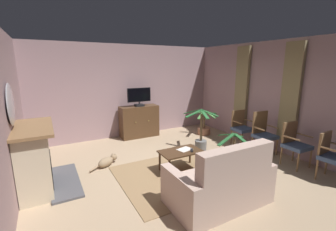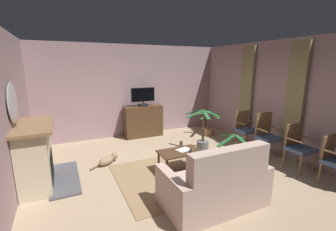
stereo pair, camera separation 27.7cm
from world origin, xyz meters
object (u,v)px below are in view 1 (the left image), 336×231
at_px(fireplace, 36,159).
at_px(wall_mirror_oval, 11,104).
at_px(coffee_table, 181,153).
at_px(cat, 107,161).
at_px(side_chair_beside_plant, 241,126).
at_px(potted_plant_leafy_by_curtain, 233,157).
at_px(tv_remote, 192,150).
at_px(sofa_floral, 221,184).
at_px(television, 139,96).
at_px(potted_plant_on_hearth_side, 201,139).
at_px(side_chair_tucked_against_wall, 295,143).
at_px(tv_cabinet, 139,122).
at_px(side_chair_mid_row, 263,132).
at_px(potted_plant_small_fern_corner, 204,129).
at_px(side_chair_nearest_door, 332,155).
at_px(folded_newspaper, 185,149).

distance_m(fireplace, wall_mirror_oval, 1.02).
bearing_deg(coffee_table, cat, 143.17).
bearing_deg(side_chair_beside_plant, potted_plant_leafy_by_curtain, -142.16).
relative_size(tv_remote, sofa_floral, 0.11).
height_order(television, side_chair_beside_plant, television).
height_order(fireplace, potted_plant_on_hearth_side, fireplace).
xyz_separation_m(fireplace, side_chair_tucked_against_wall, (4.88, -1.59, -0.03)).
bearing_deg(television, side_chair_beside_plant, -41.92).
distance_m(tv_cabinet, potted_plant_on_hearth_side, 2.08).
distance_m(tv_cabinet, potted_plant_leafy_by_curtain, 3.09).
bearing_deg(sofa_floral, coffee_table, 87.17).
xyz_separation_m(tv_cabinet, tv_remote, (0.09, -2.69, -0.01)).
height_order(fireplace, wall_mirror_oval, wall_mirror_oval).
xyz_separation_m(side_chair_tucked_against_wall, side_chair_beside_plant, (0.00, 1.53, -0.00)).
relative_size(tv_remote, side_chair_mid_row, 0.16).
xyz_separation_m(side_chair_beside_plant, potted_plant_small_fern_corner, (-0.31, 1.24, -0.34)).
xyz_separation_m(tv_cabinet, side_chair_tucked_against_wall, (2.18, -3.54, 0.06)).
bearing_deg(cat, potted_plant_leafy_by_curtain, -27.21).
bearing_deg(television, coffee_table, -92.70).
height_order(side_chair_nearest_door, potted_plant_on_hearth_side, potted_plant_on_hearth_side).
xyz_separation_m(tv_remote, side_chair_mid_row, (2.10, -0.04, 0.10)).
height_order(tv_cabinet, cat, tv_cabinet).
distance_m(tv_cabinet, side_chair_beside_plant, 2.97).
xyz_separation_m(tv_cabinet, folded_newspaper, (0.00, -2.56, -0.02)).
relative_size(television, potted_plant_small_fern_corner, 0.79).
bearing_deg(side_chair_mid_row, tv_cabinet, 128.73).
relative_size(television, cat, 1.08).
distance_m(sofa_floral, side_chair_beside_plant, 3.02).
xyz_separation_m(folded_newspaper, potted_plant_leafy_by_curtain, (1.06, -0.33, -0.27)).
relative_size(wall_mirror_oval, side_chair_mid_row, 0.80).
bearing_deg(sofa_floral, side_chair_nearest_door, -9.65).
bearing_deg(fireplace, folded_newspaper, -12.67).
bearing_deg(side_chair_mid_row, sofa_floral, -154.06).
bearing_deg(side_chair_tucked_against_wall, television, 122.03).
relative_size(potted_plant_small_fern_corner, potted_plant_leafy_by_curtain, 0.89).
relative_size(side_chair_mid_row, potted_plant_small_fern_corner, 1.14).
distance_m(sofa_floral, side_chair_tucked_against_wall, 2.40).
bearing_deg(side_chair_nearest_door, potted_plant_leafy_by_curtain, 128.78).
bearing_deg(side_chair_tucked_against_wall, tv_remote, 157.94).
height_order(sofa_floral, cat, sofa_floral).
distance_m(wall_mirror_oval, coffee_table, 3.12).
bearing_deg(side_chair_nearest_door, folded_newspaper, 141.57).
height_order(tv_cabinet, potted_plant_on_hearth_side, potted_plant_on_hearth_side).
bearing_deg(potted_plant_small_fern_corner, side_chair_mid_row, -80.98).
xyz_separation_m(side_chair_nearest_door, side_chair_beside_plant, (0.01, 2.27, 0.01)).
bearing_deg(folded_newspaper, side_chair_beside_plant, 0.45).
xyz_separation_m(potted_plant_on_hearth_side, cat, (-2.36, 0.22, -0.19)).
height_order(side_chair_nearest_door, side_chair_beside_plant, side_chair_beside_plant).
xyz_separation_m(tv_cabinet, side_chair_beside_plant, (2.19, -2.01, 0.06)).
bearing_deg(wall_mirror_oval, side_chair_nearest_door, -24.49).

